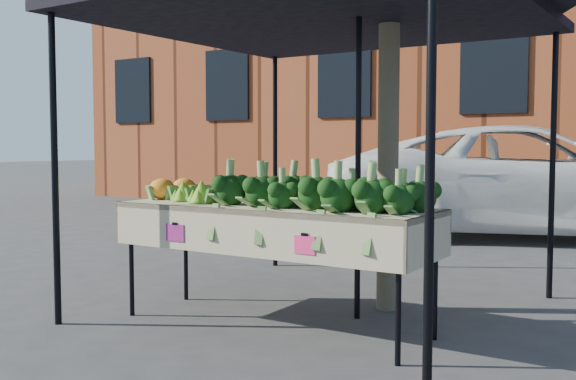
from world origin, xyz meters
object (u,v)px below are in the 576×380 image
object	(u,v)px
table	(273,266)
canopy	(324,141)
vehicle	(534,35)
street_tree	(390,6)

from	to	relation	value
table	canopy	world-z (taller)	canopy
vehicle	street_tree	world-z (taller)	vehicle
street_tree	canopy	bearing A→B (deg)	-143.91
table	canopy	distance (m)	1.12
table	canopy	bearing A→B (deg)	84.85
canopy	vehicle	distance (m)	5.73
canopy	street_tree	bearing A→B (deg)	36.09
canopy	street_tree	distance (m)	1.19
table	canopy	xyz separation A→B (m)	(0.06, 0.63, 0.92)
table	street_tree	bearing A→B (deg)	63.03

